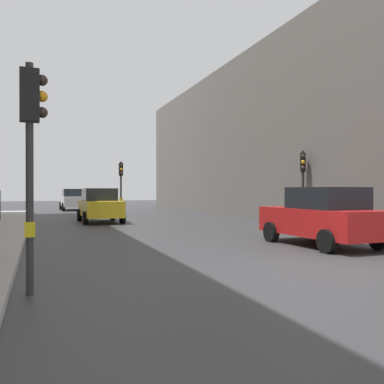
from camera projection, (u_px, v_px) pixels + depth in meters
name	position (u px, v px, depth m)	size (l,w,h in m)	color
ground_plane	(317.00, 270.00, 8.95)	(120.00, 120.00, 0.00)	#38383A
building_facade_right	(304.00, 143.00, 29.83)	(12.00, 35.17, 9.92)	slate
traffic_light_near_left	(31.00, 135.00, 6.80)	(0.44, 0.25, 3.71)	#2D2D2D
traffic_light_mid_street	(303.00, 174.00, 19.07)	(0.37, 0.44, 3.44)	#2D2D2D
traffic_light_far_median	(121.00, 178.00, 28.09)	(0.25, 0.43, 3.56)	#2D2D2D
car_yellow_taxi	(100.00, 205.00, 22.13)	(2.08, 4.23, 1.76)	yellow
car_red_sedan	(323.00, 217.00, 12.77)	(2.15, 4.27, 1.76)	red
car_white_compact	(73.00, 200.00, 35.27)	(2.11, 4.25, 1.76)	silver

